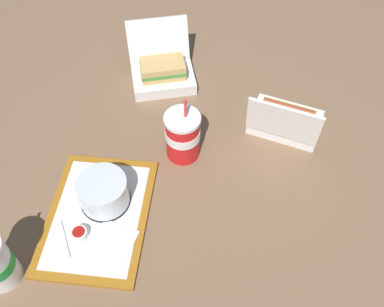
{
  "coord_description": "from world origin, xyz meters",
  "views": [
    {
      "loc": [
        -0.7,
        -0.21,
        1.0
      ],
      "look_at": [
        -0.01,
        -0.01,
        0.05
      ],
      "focal_mm": 40.0,
      "sensor_mm": 36.0,
      "label": 1
    }
  ],
  "objects_px": {
    "ketchup_cup": "(79,234)",
    "plastic_fork": "(63,239)",
    "cake_container": "(104,193)",
    "clamshell_sandwich_left": "(163,71)",
    "clamshell_hotdog_front": "(285,120)",
    "food_tray": "(98,216)",
    "soda_cup_center": "(183,135)"
  },
  "relations": [
    {
      "from": "ketchup_cup",
      "to": "plastic_fork",
      "type": "relative_size",
      "value": 0.36
    },
    {
      "from": "cake_container",
      "to": "clamshell_sandwich_left",
      "type": "xyz_separation_m",
      "value": [
        0.49,
        0.0,
        -0.01
      ]
    },
    {
      "from": "plastic_fork",
      "to": "clamshell_hotdog_front",
      "type": "distance_m",
      "value": 0.71
    },
    {
      "from": "food_tray",
      "to": "plastic_fork",
      "type": "distance_m",
      "value": 0.1
    },
    {
      "from": "food_tray",
      "to": "cake_container",
      "type": "bearing_deg",
      "value": -6.46
    },
    {
      "from": "ketchup_cup",
      "to": "soda_cup_center",
      "type": "distance_m",
      "value": 0.38
    },
    {
      "from": "ketchup_cup",
      "to": "clamshell_hotdog_front",
      "type": "xyz_separation_m",
      "value": [
        0.51,
        -0.44,
        0.01
      ]
    },
    {
      "from": "clamshell_hotdog_front",
      "to": "food_tray",
      "type": "bearing_deg",
      "value": 136.07
    },
    {
      "from": "plastic_fork",
      "to": "ketchup_cup",
      "type": "bearing_deg",
      "value": -99.73
    },
    {
      "from": "plastic_fork",
      "to": "clamshell_sandwich_left",
      "type": "relative_size",
      "value": 0.41
    },
    {
      "from": "food_tray",
      "to": "clamshell_sandwich_left",
      "type": "bearing_deg",
      "value": -0.33
    },
    {
      "from": "clamshell_hotdog_front",
      "to": "soda_cup_center",
      "type": "bearing_deg",
      "value": 122.71
    },
    {
      "from": "ketchup_cup",
      "to": "food_tray",
      "type": "bearing_deg",
      "value": -13.4
    },
    {
      "from": "food_tray",
      "to": "plastic_fork",
      "type": "height_order",
      "value": "plastic_fork"
    },
    {
      "from": "clamshell_sandwich_left",
      "to": "soda_cup_center",
      "type": "relative_size",
      "value": 1.26
    },
    {
      "from": "plastic_fork",
      "to": "clamshell_hotdog_front",
      "type": "height_order",
      "value": "clamshell_hotdog_front"
    },
    {
      "from": "ketchup_cup",
      "to": "soda_cup_center",
      "type": "relative_size",
      "value": 0.19
    },
    {
      "from": "food_tray",
      "to": "cake_container",
      "type": "height_order",
      "value": "cake_container"
    },
    {
      "from": "cake_container",
      "to": "clamshell_hotdog_front",
      "type": "height_order",
      "value": "clamshell_hotdog_front"
    },
    {
      "from": "food_tray",
      "to": "clamshell_sandwich_left",
      "type": "relative_size",
      "value": 1.52
    },
    {
      "from": "food_tray",
      "to": "cake_container",
      "type": "relative_size",
      "value": 3.07
    },
    {
      "from": "cake_container",
      "to": "plastic_fork",
      "type": "distance_m",
      "value": 0.15
    },
    {
      "from": "cake_container",
      "to": "ketchup_cup",
      "type": "height_order",
      "value": "cake_container"
    },
    {
      "from": "food_tray",
      "to": "soda_cup_center",
      "type": "distance_m",
      "value": 0.32
    },
    {
      "from": "ketchup_cup",
      "to": "plastic_fork",
      "type": "bearing_deg",
      "value": 117.9
    },
    {
      "from": "cake_container",
      "to": "ketchup_cup",
      "type": "distance_m",
      "value": 0.12
    },
    {
      "from": "soda_cup_center",
      "to": "cake_container",
      "type": "bearing_deg",
      "value": 146.07
    },
    {
      "from": "ketchup_cup",
      "to": "clamshell_hotdog_front",
      "type": "bearing_deg",
      "value": -40.87
    },
    {
      "from": "plastic_fork",
      "to": "clamshell_hotdog_front",
      "type": "xyz_separation_m",
      "value": [
        0.53,
        -0.48,
        0.03
      ]
    },
    {
      "from": "ketchup_cup",
      "to": "clamshell_hotdog_front",
      "type": "relative_size",
      "value": 0.18
    },
    {
      "from": "clamshell_hotdog_front",
      "to": "soda_cup_center",
      "type": "xyz_separation_m",
      "value": [
        -0.17,
        0.27,
        0.04
      ]
    },
    {
      "from": "cake_container",
      "to": "clamshell_hotdog_front",
      "type": "distance_m",
      "value": 0.57
    }
  ]
}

